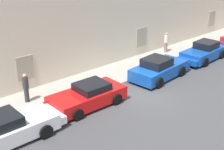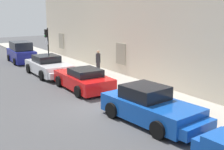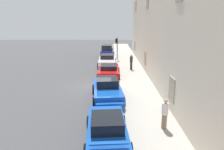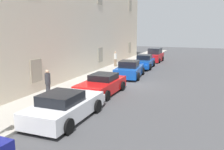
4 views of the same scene
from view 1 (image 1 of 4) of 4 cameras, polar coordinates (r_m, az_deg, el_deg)
The scene contains 8 objects.
ground_plane at distance 19.76m, azimuth 5.40°, elevation -3.36°, with size 80.00×80.00×0.00m, color #444447.
sidewalk at distance 21.94m, azimuth -1.08°, elevation -0.33°, with size 60.00×3.16×0.14m, color #A8A399.
sportscar_red_lead at distance 15.81m, azimuth -17.66°, elevation -8.95°, with size 4.97×2.28×1.39m.
sportscar_yellow_flank at distance 18.00m, azimuth -4.87°, elevation -3.99°, with size 4.83×2.26×1.30m.
sportscar_white_middle at distance 22.07m, azimuth 8.65°, elevation 1.17°, with size 4.93×2.49×1.51m.
sportscar_tail_end at distance 26.12m, azimuth 15.92°, elevation 3.87°, with size 4.70×2.26×1.43m.
pedestrian_admiring at distance 27.01m, azimuth 9.66°, elevation 5.85°, with size 0.48×0.48×1.66m.
pedestrian_strolling at distance 18.70m, azimuth -15.16°, elevation -2.16°, with size 0.44×0.44×1.73m.
Camera 1 is at (-13.21, -11.92, 8.58)m, focal length 51.09 mm.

